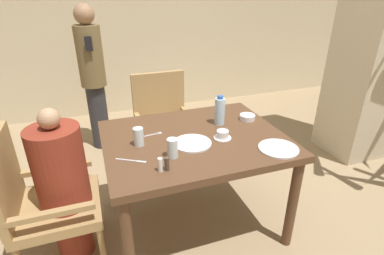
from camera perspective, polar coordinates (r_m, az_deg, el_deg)
ground_plane at (r=2.56m, az=0.39°, el=-17.31°), size 16.00×16.00×0.00m
wall_back at (r=4.44m, az=-11.86°, el=20.63°), size 8.00×0.06×2.80m
pillar_stone at (r=3.59m, az=31.97°, el=15.66°), size 0.59×0.59×2.70m
dining_table at (r=2.16m, az=0.44°, el=-4.03°), size 1.26×1.00×0.77m
chair_left_side at (r=2.19m, az=-26.94°, el=-11.95°), size 0.54×0.54×0.96m
diner_in_left_chair at (r=2.13m, az=-23.23°, el=-10.18°), size 0.32×0.32×1.10m
chair_far_side at (r=3.02m, az=-5.50°, el=1.31°), size 0.54×0.54×0.96m
standing_host at (r=3.45m, az=-18.34°, el=9.32°), size 0.27×0.30×1.58m
plate_main_left at (r=2.01m, az=0.05°, el=-3.00°), size 0.26×0.26×0.01m
plate_main_right at (r=2.03m, az=16.14°, el=-3.86°), size 0.26×0.26×0.01m
teacup_with_saucer at (r=2.09m, az=5.85°, el=-1.44°), size 0.12×0.12×0.06m
bowl_small at (r=2.41m, az=10.49°, el=1.95°), size 0.12×0.12×0.04m
water_bottle at (r=2.27m, az=5.30°, el=3.15°), size 0.08×0.08×0.23m
glass_tall_near at (r=1.84m, az=-3.75°, el=-3.94°), size 0.07×0.07×0.12m
glass_tall_mid at (r=2.01m, az=-10.16°, el=-1.75°), size 0.07×0.07×0.12m
salt_shaker at (r=1.72m, az=-6.08°, el=-7.08°), size 0.03×0.03×0.09m
pepper_shaker at (r=1.73m, az=-4.81°, el=-6.93°), size 0.03×0.03×0.08m
fork_beside_plate at (r=2.15m, az=-7.62°, el=-1.37°), size 0.18×0.04×0.00m
knife_beside_plate at (r=1.86m, az=-11.27°, el=-6.22°), size 0.17×0.11×0.00m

